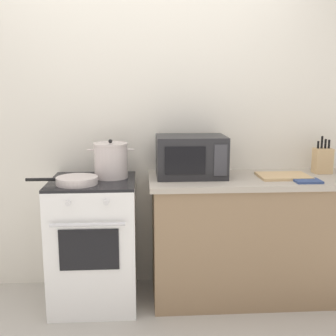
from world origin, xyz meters
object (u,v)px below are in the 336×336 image
frying_pan (76,180)px  oven_mitt (307,181)px  cutting_board (283,176)px  knife_block (322,160)px  stove (94,242)px  microwave (190,156)px  stock_pot (110,160)px

frying_pan → oven_mitt: size_ratio=2.67×
cutting_board → knife_block: (0.35, 0.14, 0.09)m
stove → microwave: size_ratio=1.84×
cutting_board → microwave: bearing=173.3°
oven_mitt → knife_block: bearing=52.3°
microwave → cutting_board: (0.67, -0.08, -0.14)m
frying_pan → knife_block: size_ratio=1.69×
stove → knife_block: 1.82m
stove → cutting_board: 1.45m
cutting_board → stock_pot: bearing=176.7°
stove → cutting_board: cutting_board is taller
microwave → knife_block: size_ratio=1.76×
stock_pot → microwave: size_ratio=0.66×
frying_pan → cutting_board: bearing=4.8°
knife_block → stock_pot: bearing=-177.6°
stove → stock_pot: (0.13, 0.07, 0.59)m
stove → frying_pan: size_ratio=1.92×
microwave → cutting_board: size_ratio=1.39×
stock_pot → cutting_board: size_ratio=0.92×
frying_pan → oven_mitt: frying_pan is taller
microwave → stove: bearing=-173.6°
frying_pan → cutting_board: 1.48m
stock_pot → knife_block: knife_block is taller
stock_pot → frying_pan: (-0.22, -0.20, -0.10)m
stock_pot → microwave: microwave is taller
stove → microwave: bearing=6.4°
stock_pot → stove: bearing=-150.2°
oven_mitt → cutting_board: bearing=125.9°
frying_pan → knife_block: bearing=8.2°
microwave → cutting_board: microwave is taller
stove → frying_pan: bearing=-127.6°
knife_block → oven_mitt: bearing=-127.7°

